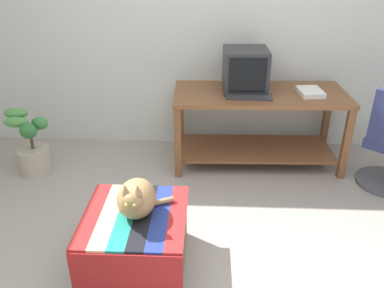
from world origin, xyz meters
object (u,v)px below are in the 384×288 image
(desk, at_px, (259,115))
(ottoman_with_blanket, at_px, (136,239))
(cat, at_px, (136,198))
(book, at_px, (310,92))
(tv_monitor, at_px, (245,70))
(keyboard, at_px, (249,97))
(potted_plant, at_px, (32,148))

(desk, bearing_deg, ottoman_with_blanket, -124.19)
(desk, relative_size, cat, 4.60)
(book, bearing_deg, tv_monitor, 164.67)
(book, bearing_deg, keyboard, -174.50)
(desk, xyz_separation_m, ottoman_with_blanket, (-0.91, -1.43, -0.29))
(book, bearing_deg, cat, -140.19)
(tv_monitor, distance_m, ottoman_with_blanket, 1.81)
(tv_monitor, xyz_separation_m, ottoman_with_blanket, (-0.77, -1.48, -0.69))
(tv_monitor, relative_size, potted_plant, 0.68)
(tv_monitor, distance_m, potted_plant, 2.05)
(book, bearing_deg, potted_plant, 179.28)
(book, relative_size, cat, 0.75)
(desk, relative_size, ottoman_with_blanket, 2.31)
(tv_monitor, bearing_deg, cat, -118.58)
(tv_monitor, relative_size, keyboard, 1.02)
(potted_plant, bearing_deg, ottoman_with_blanket, -44.94)
(desk, xyz_separation_m, cat, (-0.89, -1.42, 0.03))
(book, xyz_separation_m, potted_plant, (-2.49, -0.25, -0.49))
(book, xyz_separation_m, ottoman_with_blanket, (-1.35, -1.39, -0.53))
(desk, height_order, ottoman_with_blanket, desk)
(potted_plant, bearing_deg, keyboard, 3.91)
(desk, height_order, tv_monitor, tv_monitor)
(cat, bearing_deg, desk, 58.44)
(book, distance_m, ottoman_with_blanket, 2.01)
(keyboard, distance_m, ottoman_with_blanket, 1.59)
(keyboard, bearing_deg, book, 15.31)
(cat, bearing_deg, potted_plant, 136.25)
(desk, height_order, cat, desk)
(desk, height_order, potted_plant, desk)
(cat, xyz_separation_m, potted_plant, (-1.16, 1.14, -0.27))
(desk, xyz_separation_m, tv_monitor, (-0.14, 0.05, 0.40))
(desk, distance_m, cat, 1.68)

